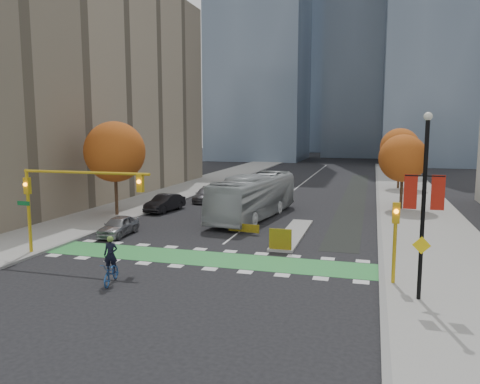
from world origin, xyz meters
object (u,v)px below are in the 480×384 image
Objects in this scene: hazard_board at (280,239)px; tree_west at (115,152)px; traffic_signal_west at (64,190)px; cyclist at (111,268)px; parked_car_b at (165,203)px; tree_east_far at (400,148)px; parked_car_c at (206,195)px; traffic_signal_east at (395,231)px; banner_lamppost at (424,199)px; parked_car_a at (118,226)px; parked_car_d at (226,188)px; bus at (254,196)px; tree_east_near at (403,158)px.

hazard_board is 0.17× the size of tree_west.
traffic_signal_west reaches higher than cyclist.
cyclist is 20.31m from parked_car_b.
parked_car_b is at bearing -133.53° from tree_east_far.
parked_car_c is at bearing -140.98° from tree_east_far.
cyclist is at bearing -165.38° from traffic_signal_east.
banner_lamppost is 1.73× the size of parked_car_b.
hazard_board reaches higher than parked_car_a.
parked_car_a is at bearing -58.63° from tree_west.
tree_east_far is 22.45m from parked_car_d.
parked_car_a is at bearing -121.80° from bus.
parked_car_c is at bearing -90.51° from parked_car_d.
cyclist is at bearing -34.46° from traffic_signal_west.
parked_car_b is at bearing -162.47° from tree_east_near.
bus is (-12.85, -23.31, -3.39)m from tree_east_far.
tree_east_far reaches higher than parked_car_a.
parked_car_a reaches higher than parked_car_d.
bus is at bearing 47.67° from parked_car_a.
tree_east_near is at bearing -91.79° from tree_east_far.
hazard_board is 0.34× the size of parked_car_a.
tree_east_near is 1.73× the size of traffic_signal_east.
traffic_signal_west is at bearing -179.99° from traffic_signal_east.
parked_car_c is at bearing 64.98° from tree_west.
parked_car_a is at bearing -90.90° from parked_car_d.
bus is 15.28m from parked_car_d.
tree_east_far is (0.50, 16.00, 0.38)m from tree_east_near.
cyclist is (-14.36, -1.49, -3.81)m from banner_lamppost.
tree_west is at bearing 108.02° from traffic_signal_west.
parked_car_b is at bearing -96.86° from parked_car_d.
cyclist is (-15.36, -41.99, -4.44)m from tree_east_far.
tree_east_far reaches higher than hazard_board.
parked_car_c reaches higher than parked_car_a.
traffic_signal_west is 0.64× the size of bus.
cyclist reaches higher than hazard_board.
parked_car_d is (-19.22, 6.29, -4.18)m from tree_east_near.
parked_car_b is at bearing -176.91° from bus.
parked_car_d is at bearing 121.30° from banner_lamppost.
tree_east_near is 1.45× the size of parked_car_c.
traffic_signal_east is 33.87m from parked_car_d.
tree_west is 1.72× the size of parked_car_b.
parked_car_c is 6.40m from parked_car_d.
banner_lamppost is (-1.00, -40.50, -0.63)m from tree_east_far.
parked_car_a is at bearing 104.54° from cyclist.
tree_west is 6.61m from parked_car_b.
banner_lamppost is at bearing -5.86° from traffic_signal_west.
cyclist is at bearing -60.24° from tree_west.
traffic_signal_west reaches higher than parked_car_b.
tree_east_near reaches higher than cyclist.
parked_car_b is (-1.07, 15.88, -3.25)m from traffic_signal_west.
bus is 12.08m from parked_car_a.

